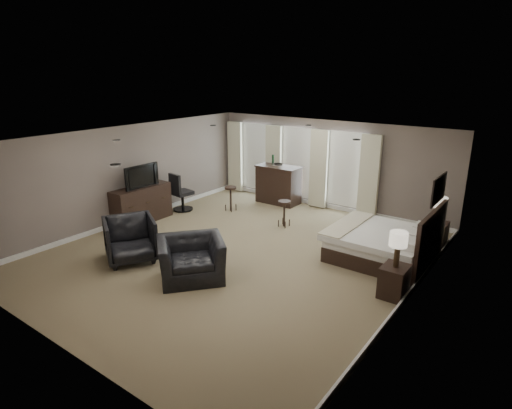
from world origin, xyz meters
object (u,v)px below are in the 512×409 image
Objects in this scene: lamp_near at (397,250)px; armchair_near at (191,252)px; bar_stool_left at (231,199)px; desk_chair at (182,192)px; nightstand_near at (394,281)px; bar_counter at (278,184)px; tv at (140,184)px; lamp_far at (440,210)px; bed at (378,230)px; armchair_far at (130,237)px; nightstand_far at (436,234)px; bar_stool_right at (284,214)px; dresser at (142,204)px.

lamp_near is 0.53× the size of armchair_near.
desk_chair is (-1.17, -0.80, 0.20)m from bar_stool_left.
lamp_near is 6.86m from desk_chair.
lamp_near reaches higher than desk_chair.
nightstand_near is 0.44× the size of bar_counter.
tv is 1.43m from desk_chair.
lamp_far is 0.54× the size of desk_chair.
bed is 1.94× the size of armchair_far.
bar_counter is 2.95m from desk_chair.
bed is at bearing 121.54° from lamp_near.
bar_counter reaches higher than nightstand_far.
tv is 0.85× the size of armchair_near.
desk_chair reaches higher than nightstand_near.
nightstand_far is 0.46× the size of armchair_near.
armchair_near is 4.28m from bar_stool_left.
bar_counter reaches higher than desk_chair.
lamp_near is 0.91× the size of bar_stool_left.
armchair_far is at bearing -83.84° from bar_stool_left.
bed is 1.80× the size of desk_chair.
lamp_far is (0.00, 2.90, 0.59)m from nightstand_near.
lamp_far reaches higher than nightstand_far.
bed reaches higher than desk_chair.
nightstand_far is 0.94× the size of lamp_far.
nightstand_far is at bearing -7.79° from bar_counter.
nightstand_far is (0.00, 2.90, -0.01)m from nightstand_near.
armchair_near is at bearing -127.43° from nightstand_far.
armchair_near is (-3.49, -4.56, -0.34)m from lamp_far.
armchair_near is (-3.49, -1.66, -0.37)m from lamp_near.
nightstand_near is 0.84× the size of bar_stool_right.
armchair_far is at bearing -142.30° from bed.
bar_counter reaches higher than bar_stool_left.
dresser is at bearing -122.39° from bar_stool_left.
lamp_far is at bearing 15.67° from bar_stool_right.
tv reaches higher than nightstand_far.
bed is 1.52× the size of bar_counter.
desk_chair is at bearing 81.89° from dresser.
bar_stool_left is at bearing -32.39° from tv.
lamp_near reaches higher than bar_stool_right.
armchair_far is (-5.14, -4.73, -0.36)m from lamp_far.
nightstand_near is at bearing -90.00° from lamp_far.
nightstand_near is 1.02× the size of nightstand_far.
armchair_far is at bearing 125.53° from desk_chair.
nightstand_near is 4.06m from bar_stool_right.
bar_stool_right is (1.97, -0.19, -0.01)m from bar_stool_left.
armchair_far is at bearing -112.59° from bar_stool_right.
armchair_far is (-5.14, -4.73, 0.24)m from nightstand_far.
bar_counter is at bearing 54.68° from armchair_near.
lamp_far is 0.58× the size of tv.
nightstand_far is 6.99m from armchair_far.
lamp_far is at bearing 90.00° from nightstand_near.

